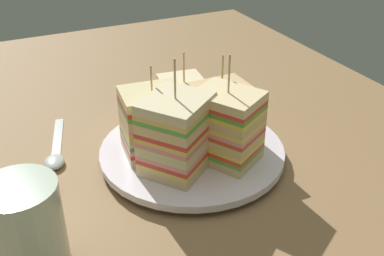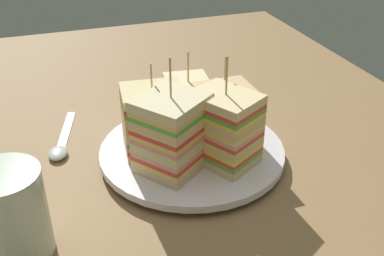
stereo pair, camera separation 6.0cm
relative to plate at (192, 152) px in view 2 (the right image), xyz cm
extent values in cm
cube|color=olive|center=(0.00, 0.00, -1.94)|extent=(118.82, 81.01, 1.80)
cylinder|color=white|center=(0.00, 0.00, -0.65)|extent=(15.08, 15.08, 0.77)
cylinder|color=white|center=(0.00, 0.00, 0.21)|extent=(24.33, 24.33, 0.95)
cube|color=#DEC283|center=(4.04, 2.81, 1.24)|extent=(9.69, 9.12, 1.11)
cube|color=#B2844C|center=(0.79, 0.93, 1.24)|extent=(3.26, 5.33, 1.11)
cube|color=#5FA83D|center=(4.04, 2.81, 2.06)|extent=(9.69, 9.12, 0.53)
cube|color=#E14428|center=(4.04, 2.81, 2.59)|extent=(9.69, 9.12, 0.53)
cube|color=#F0D754|center=(4.04, 2.81, 3.12)|extent=(9.69, 9.12, 0.53)
cube|color=#E0C47B|center=(4.04, 2.81, 3.95)|extent=(9.69, 9.12, 1.11)
cube|color=#B2844C|center=(0.79, 0.93, 3.95)|extent=(3.26, 5.33, 1.11)
cube|color=#D2492C|center=(4.04, 2.81, 4.77)|extent=(9.69, 9.12, 0.53)
cube|color=pink|center=(4.04, 2.81, 5.30)|extent=(9.69, 9.12, 0.53)
cube|color=#EDD655|center=(4.04, 2.81, 5.83)|extent=(9.69, 9.12, 0.53)
cube|color=#DCC08A|center=(4.04, 2.81, 6.65)|extent=(9.69, 9.12, 1.11)
cube|color=#9E7242|center=(0.79, 0.93, 6.65)|extent=(3.26, 5.33, 1.11)
cube|color=yellow|center=(4.04, 2.81, 7.48)|extent=(9.69, 9.12, 0.53)
cube|color=#5AA342|center=(4.04, 2.81, 8.01)|extent=(9.69, 9.12, 0.53)
cube|color=#DE412C|center=(4.04, 2.81, 8.54)|extent=(9.69, 9.12, 0.53)
cube|color=beige|center=(4.04, 2.81, 9.36)|extent=(9.69, 9.12, 1.11)
cylinder|color=tan|center=(4.04, 2.81, 12.29)|extent=(0.24, 0.24, 4.73)
cube|color=#E2C581|center=(-1.05, 4.81, 1.20)|extent=(6.81, 7.73, 1.04)
cube|color=#B2844C|center=(-1.02, 1.05, 1.20)|extent=(6.60, 0.37, 1.04)
cube|color=#3A8537|center=(-1.05, 4.81, 1.92)|extent=(6.81, 7.73, 0.40)
cube|color=#E5C753|center=(-1.05, 4.81, 2.32)|extent=(6.81, 7.73, 0.40)
cube|color=#D43D37|center=(-1.05, 4.81, 2.72)|extent=(6.81, 7.73, 0.40)
cube|color=beige|center=(-1.05, 4.81, 3.44)|extent=(6.81, 7.73, 1.04)
cube|color=#9E7242|center=(-1.02, 1.05, 3.44)|extent=(6.60, 0.37, 1.04)
cube|color=pink|center=(-1.05, 4.81, 4.16)|extent=(6.81, 7.73, 0.40)
cube|color=#E6C053|center=(-1.05, 4.81, 4.56)|extent=(6.81, 7.73, 0.40)
cube|color=red|center=(-1.05, 4.81, 4.96)|extent=(6.81, 7.73, 0.40)
cube|color=beige|center=(-1.05, 4.81, 5.68)|extent=(6.81, 7.73, 1.04)
cube|color=#B2844C|center=(-1.02, 1.05, 5.68)|extent=(6.60, 0.37, 1.04)
cube|color=#418140|center=(-1.05, 4.81, 6.40)|extent=(6.81, 7.73, 0.40)
cube|color=#D54A2B|center=(-1.05, 4.81, 6.80)|extent=(6.81, 7.73, 0.40)
cube|color=#DEB480|center=(-1.05, 4.81, 7.52)|extent=(6.81, 7.73, 1.04)
cylinder|color=tan|center=(-1.05, 4.81, 10.27)|extent=(0.24, 0.24, 4.45)
cube|color=#DDBE8B|center=(-4.79, 1.11, 1.22)|extent=(8.34, 6.72, 1.08)
cube|color=#B2844C|center=(-1.07, 0.63, 1.22)|extent=(1.02, 5.68, 1.08)
cube|color=red|center=(-4.79, 1.11, 1.97)|extent=(8.34, 6.72, 0.43)
cube|color=#398E37|center=(-4.79, 1.11, 2.40)|extent=(8.34, 6.72, 0.43)
cube|color=beige|center=(-4.79, 1.11, 3.16)|extent=(8.34, 6.72, 1.08)
cube|color=#B2844C|center=(-1.07, 0.63, 3.16)|extent=(1.02, 5.68, 1.08)
cube|color=yellow|center=(-4.79, 1.11, 3.91)|extent=(8.34, 6.72, 0.43)
cube|color=#D54726|center=(-4.79, 1.11, 4.34)|extent=(8.34, 6.72, 0.43)
cube|color=pink|center=(-4.79, 1.11, 4.77)|extent=(8.34, 6.72, 0.43)
cube|color=beige|center=(-4.79, 1.11, 5.52)|extent=(8.34, 6.72, 1.08)
cube|color=#B2844C|center=(-1.07, 0.63, 5.52)|extent=(1.02, 5.68, 1.08)
cube|color=red|center=(-4.79, 1.11, 6.28)|extent=(8.34, 6.72, 0.43)
cube|color=#488A3A|center=(-4.79, 1.11, 6.70)|extent=(8.34, 6.72, 0.43)
cube|color=beige|center=(-4.79, 1.11, 7.46)|extent=(8.34, 6.72, 1.08)
cylinder|color=tan|center=(-4.79, 1.11, 10.09)|extent=(0.24, 0.24, 4.18)
cube|color=beige|center=(-1.53, -4.68, 1.23)|extent=(6.91, 8.27, 1.11)
cube|color=#9E7242|center=(-1.14, -0.94, 1.23)|extent=(6.02, 0.93, 1.11)
cube|color=#E33B31|center=(-1.53, -4.68, 2.08)|extent=(6.91, 8.27, 0.59)
cube|color=pink|center=(-1.53, -4.68, 2.67)|extent=(6.91, 8.27, 0.59)
cube|color=#59A349|center=(-1.53, -4.68, 3.27)|extent=(6.91, 8.27, 0.59)
cube|color=beige|center=(-1.53, -4.68, 4.12)|extent=(6.91, 8.27, 1.11)
cube|color=#9E7242|center=(-1.14, -0.94, 4.12)|extent=(6.02, 0.93, 1.11)
cube|color=#E8C953|center=(-1.53, -4.68, 4.97)|extent=(6.91, 8.27, 0.59)
cube|color=#E7A79B|center=(-1.53, -4.68, 5.56)|extent=(6.91, 8.27, 0.59)
cube|color=beige|center=(-1.53, -4.68, 6.41)|extent=(6.91, 8.27, 1.11)
cube|color=#9E7242|center=(-1.14, -0.94, 6.41)|extent=(6.02, 0.93, 1.11)
cube|color=#58A746|center=(-1.53, -4.68, 7.26)|extent=(6.91, 8.27, 0.59)
cube|color=red|center=(-1.53, -4.68, 7.85)|extent=(6.91, 8.27, 0.59)
cube|color=beige|center=(-1.53, -4.68, 8.70)|extent=(6.91, 8.27, 1.11)
cylinder|color=tan|center=(-1.53, -4.68, 10.92)|extent=(0.24, 0.24, 3.33)
cube|color=#DCB989|center=(3.28, -3.67, 1.28)|extent=(10.10, 10.26, 1.20)
cube|color=#9E7242|center=(1.02, -0.67, 1.28)|extent=(5.55, 4.30, 1.20)
cube|color=#E5C55D|center=(3.28, -3.67, 2.17)|extent=(10.10, 10.26, 0.59)
cube|color=red|center=(3.28, -3.67, 2.76)|extent=(10.10, 10.26, 0.59)
cube|color=pink|center=(3.28, -3.67, 3.35)|extent=(10.10, 10.26, 0.59)
cube|color=beige|center=(3.28, -3.67, 4.24)|extent=(10.10, 10.26, 1.20)
cube|color=#B2844C|center=(1.02, -0.67, 4.24)|extent=(5.55, 4.30, 1.20)
cube|color=pink|center=(3.28, -3.67, 5.14)|extent=(10.10, 10.26, 0.59)
cube|color=#E6BD55|center=(3.28, -3.67, 5.72)|extent=(10.10, 10.26, 0.59)
cube|color=red|center=(3.28, -3.67, 6.31)|extent=(10.10, 10.26, 0.59)
cube|color=#E4C089|center=(3.28, -3.67, 7.21)|extent=(10.10, 10.26, 1.20)
cube|color=#9E7242|center=(1.02, -0.67, 7.21)|extent=(5.55, 4.30, 1.20)
cube|color=#54B249|center=(3.28, -3.67, 8.10)|extent=(10.10, 10.26, 0.59)
cube|color=#E6C061|center=(3.28, -3.67, 8.69)|extent=(10.10, 10.26, 0.59)
cube|color=beige|center=(3.28, -3.67, 9.58)|extent=(10.10, 10.26, 1.20)
cylinder|color=tan|center=(3.28, -3.67, 12.61)|extent=(0.24, 0.24, 4.86)
cylinder|color=#EED37C|center=(0.42, 0.32, 1.02)|extent=(4.68, 4.64, 1.21)
cylinder|color=#DCCF63|center=(0.40, -0.87, 1.43)|extent=(5.32, 5.32, 0.68)
cylinder|color=#DDB85C|center=(-0.51, 0.73, 1.68)|extent=(4.99, 4.99, 0.77)
cylinder|color=#DAB063|center=(0.94, 0.81, 2.40)|extent=(3.70, 3.71, 0.69)
cylinder|color=#E7BE6A|center=(1.96, 0.50, 3.23)|extent=(5.18, 5.18, 0.29)
cube|color=silver|center=(-13.05, -15.18, -0.92)|extent=(10.93, 3.90, 0.25)
ellipsoid|color=silver|center=(-6.35, -16.90, -0.54)|extent=(4.09, 3.38, 1.00)
cylinder|color=silver|center=(10.45, -22.22, 3.85)|extent=(7.22, 7.22, 9.77)
cylinder|color=silver|center=(10.45, -22.22, 0.67)|extent=(6.64, 6.64, 3.42)
camera|label=1|loc=(46.86, -22.36, 33.83)|focal=43.61mm
camera|label=2|loc=(49.13, -16.81, 33.83)|focal=43.61mm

